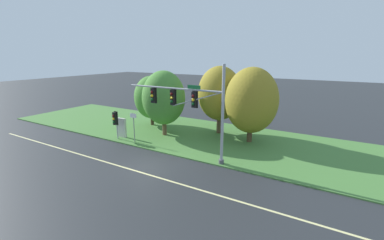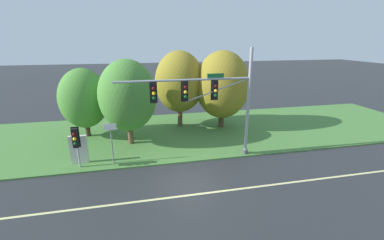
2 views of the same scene
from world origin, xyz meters
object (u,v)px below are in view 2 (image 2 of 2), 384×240
object	(u,v)px
pedestrian_signal_near_kerb	(76,140)
tree_nearest_road	(84,98)
tree_mid_verge	(222,85)
tree_left_of_mast	(128,96)
tree_behind_signpost	(180,82)
traffic_signal_mast	(210,96)
info_kiosk	(79,149)
route_sign_post	(111,138)

from	to	relation	value
pedestrian_signal_near_kerb	tree_nearest_road	size ratio (longest dim) A/B	0.48
tree_mid_verge	tree_left_of_mast	bearing A→B (deg)	-164.09
tree_behind_signpost	pedestrian_signal_near_kerb	bearing A→B (deg)	-137.65
tree_nearest_road	tree_behind_signpost	world-z (taller)	tree_behind_signpost
traffic_signal_mast	tree_mid_verge	world-z (taller)	traffic_signal_mast
traffic_signal_mast	pedestrian_signal_near_kerb	world-z (taller)	traffic_signal_mast
tree_mid_verge	info_kiosk	size ratio (longest dim) A/B	3.66
pedestrian_signal_near_kerb	route_sign_post	size ratio (longest dim) A/B	0.98
tree_behind_signpost	route_sign_post	bearing A→B (deg)	-129.98
tree_left_of_mast	tree_behind_signpost	xyz separation A→B (m)	(4.50, 3.43, 0.34)
route_sign_post	info_kiosk	bearing A→B (deg)	166.22
tree_nearest_road	tree_mid_verge	distance (m)	11.77
tree_nearest_road	tree_behind_signpost	xyz separation A→B (m)	(8.07, 1.01, 0.91)
tree_nearest_road	tree_mid_verge	bearing A→B (deg)	-0.41
pedestrian_signal_near_kerb	tree_left_of_mast	size ratio (longest dim) A/B	0.42
pedestrian_signal_near_kerb	tree_behind_signpost	world-z (taller)	tree_behind_signpost
pedestrian_signal_near_kerb	tree_left_of_mast	world-z (taller)	tree_left_of_mast
traffic_signal_mast	tree_behind_signpost	size ratio (longest dim) A/B	1.28
tree_left_of_mast	pedestrian_signal_near_kerb	bearing A→B (deg)	-131.68
tree_nearest_road	tree_mid_verge	xyz separation A→B (m)	(11.75, -0.08, 0.69)
traffic_signal_mast	pedestrian_signal_near_kerb	bearing A→B (deg)	179.11
tree_nearest_road	tree_left_of_mast	world-z (taller)	tree_left_of_mast
tree_nearest_road	traffic_signal_mast	bearing A→B (deg)	-34.59
tree_mid_verge	pedestrian_signal_near_kerb	bearing A→B (deg)	-152.57
tree_behind_signpost	tree_left_of_mast	bearing A→B (deg)	-142.68
route_sign_post	tree_nearest_road	distance (m)	6.35
tree_nearest_road	tree_left_of_mast	size ratio (longest dim) A/B	0.87
traffic_signal_mast	tree_left_of_mast	distance (m)	6.47
pedestrian_signal_near_kerb	tree_mid_verge	size ratio (longest dim) A/B	0.39
traffic_signal_mast	tree_left_of_mast	world-z (taller)	traffic_signal_mast
traffic_signal_mast	info_kiosk	xyz separation A→B (m)	(-8.55, 0.97, -3.35)
info_kiosk	traffic_signal_mast	bearing A→B (deg)	-6.47
traffic_signal_mast	tree_mid_verge	distance (m)	6.69
info_kiosk	tree_behind_signpost	bearing A→B (deg)	38.40
tree_behind_signpost	info_kiosk	bearing A→B (deg)	-141.60
pedestrian_signal_near_kerb	tree_behind_signpost	xyz separation A→B (m)	(7.66, 6.99, 2.21)
traffic_signal_mast	route_sign_post	bearing A→B (deg)	176.06
tree_mid_verge	tree_behind_signpost	bearing A→B (deg)	163.46
traffic_signal_mast	route_sign_post	size ratio (longest dim) A/B	3.18
traffic_signal_mast	tree_nearest_road	xyz separation A→B (m)	(-8.86, 6.11, -1.06)
pedestrian_signal_near_kerb	info_kiosk	distance (m)	1.30
pedestrian_signal_near_kerb	info_kiosk	world-z (taller)	pedestrian_signal_near_kerb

